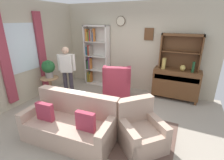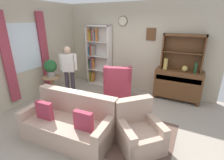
{
  "view_description": "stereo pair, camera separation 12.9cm",
  "coord_description": "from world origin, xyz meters",
  "px_view_note": "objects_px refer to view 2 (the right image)",
  "views": [
    {
      "loc": [
        1.66,
        -3.09,
        2.3
      ],
      "look_at": [
        0.1,
        0.2,
        0.95
      ],
      "focal_mm": 26.58,
      "sensor_mm": 36.0,
      "label": 1
    },
    {
      "loc": [
        1.77,
        -3.04,
        2.3
      ],
      "look_at": [
        0.1,
        0.2,
        0.95
      ],
      "focal_mm": 26.58,
      "sensor_mm": 36.0,
      "label": 2
    }
  ],
  "objects_px": {
    "couch_floral": "(70,123)",
    "person_reading": "(69,68)",
    "coffee_table": "(97,105)",
    "plant_stand": "(52,85)",
    "book_stack": "(89,102)",
    "bookshelf": "(97,55)",
    "potted_plant_small": "(48,98)",
    "armchair_floral": "(138,132)",
    "vase_round": "(185,69)",
    "sideboard": "(178,84)",
    "wingback_chair": "(118,87)",
    "sideboard_hutch": "(183,47)",
    "vase_tall": "(166,64)",
    "potted_plant_large": "(50,67)",
    "bottle_wine": "(195,68)"
  },
  "relations": [
    {
      "from": "vase_tall",
      "to": "sideboard_hutch",
      "type": "bearing_deg",
      "value": 25.89
    },
    {
      "from": "person_reading",
      "to": "book_stack",
      "type": "distance_m",
      "value": 1.54
    },
    {
      "from": "potted_plant_small",
      "to": "book_stack",
      "type": "distance_m",
      "value": 1.54
    },
    {
      "from": "couch_floral",
      "to": "person_reading",
      "type": "relative_size",
      "value": 1.19
    },
    {
      "from": "bookshelf",
      "to": "potted_plant_small",
      "type": "xyz_separation_m",
      "value": [
        -0.42,
        -2.04,
        -0.91
      ]
    },
    {
      "from": "plant_stand",
      "to": "potted_plant_small",
      "type": "distance_m",
      "value": 0.51
    },
    {
      "from": "wingback_chair",
      "to": "plant_stand",
      "type": "xyz_separation_m",
      "value": [
        -1.85,
        -0.8,
        0.02
      ]
    },
    {
      "from": "couch_floral",
      "to": "armchair_floral",
      "type": "bearing_deg",
      "value": 16.71
    },
    {
      "from": "person_reading",
      "to": "coffee_table",
      "type": "distance_m",
      "value": 1.65
    },
    {
      "from": "vase_round",
      "to": "bottle_wine",
      "type": "relative_size",
      "value": 0.58
    },
    {
      "from": "armchair_floral",
      "to": "potted_plant_small",
      "type": "height_order",
      "value": "armchair_floral"
    },
    {
      "from": "couch_floral",
      "to": "vase_tall",
      "type": "bearing_deg",
      "value": 63.99
    },
    {
      "from": "bookshelf",
      "to": "vase_round",
      "type": "distance_m",
      "value": 2.94
    },
    {
      "from": "vase_round",
      "to": "potted_plant_small",
      "type": "height_order",
      "value": "vase_round"
    },
    {
      "from": "coffee_table",
      "to": "book_stack",
      "type": "bearing_deg",
      "value": -145.94
    },
    {
      "from": "sideboard_hutch",
      "to": "potted_plant_small",
      "type": "relative_size",
      "value": 4.0
    },
    {
      "from": "bookshelf",
      "to": "sideboard_hutch",
      "type": "distance_m",
      "value": 2.85
    },
    {
      "from": "bookshelf",
      "to": "armchair_floral",
      "type": "bearing_deg",
      "value": -45.36
    },
    {
      "from": "bookshelf",
      "to": "vase_tall",
      "type": "bearing_deg",
      "value": -3.94
    },
    {
      "from": "couch_floral",
      "to": "book_stack",
      "type": "height_order",
      "value": "couch_floral"
    },
    {
      "from": "couch_floral",
      "to": "person_reading",
      "type": "bearing_deg",
      "value": 130.25
    },
    {
      "from": "plant_stand",
      "to": "vase_round",
      "type": "bearing_deg",
      "value": 22.67
    },
    {
      "from": "bookshelf",
      "to": "armchair_floral",
      "type": "relative_size",
      "value": 1.94
    },
    {
      "from": "sideboard_hutch",
      "to": "book_stack",
      "type": "relative_size",
      "value": 6.79
    },
    {
      "from": "sideboard_hutch",
      "to": "couch_floral",
      "type": "xyz_separation_m",
      "value": [
        -1.7,
        -2.87,
        -1.25
      ]
    },
    {
      "from": "sideboard",
      "to": "plant_stand",
      "type": "height_order",
      "value": "sideboard"
    },
    {
      "from": "armchair_floral",
      "to": "plant_stand",
      "type": "bearing_deg",
      "value": 164.9
    },
    {
      "from": "potted_plant_small",
      "to": "book_stack",
      "type": "relative_size",
      "value": 1.7
    },
    {
      "from": "couch_floral",
      "to": "coffee_table",
      "type": "xyz_separation_m",
      "value": [
        0.13,
        0.82,
        0.04
      ]
    },
    {
      "from": "wingback_chair",
      "to": "potted_plant_large",
      "type": "relative_size",
      "value": 2.03
    },
    {
      "from": "sideboard_hutch",
      "to": "armchair_floral",
      "type": "relative_size",
      "value": 1.02
    },
    {
      "from": "bookshelf",
      "to": "vase_round",
      "type": "relative_size",
      "value": 12.35
    },
    {
      "from": "sideboard",
      "to": "coffee_table",
      "type": "bearing_deg",
      "value": -128.95
    },
    {
      "from": "book_stack",
      "to": "armchair_floral",
      "type": "bearing_deg",
      "value": -13.59
    },
    {
      "from": "couch_floral",
      "to": "book_stack",
      "type": "distance_m",
      "value": 0.73
    },
    {
      "from": "sideboard",
      "to": "wingback_chair",
      "type": "relative_size",
      "value": 1.24
    },
    {
      "from": "sideboard",
      "to": "potted_plant_small",
      "type": "bearing_deg",
      "value": -148.8
    },
    {
      "from": "coffee_table",
      "to": "book_stack",
      "type": "distance_m",
      "value": 0.2
    },
    {
      "from": "vase_tall",
      "to": "person_reading",
      "type": "relative_size",
      "value": 0.2
    },
    {
      "from": "vase_tall",
      "to": "potted_plant_large",
      "type": "distance_m",
      "value": 3.36
    },
    {
      "from": "sideboard_hutch",
      "to": "plant_stand",
      "type": "relative_size",
      "value": 1.66
    },
    {
      "from": "vase_round",
      "to": "book_stack",
      "type": "bearing_deg",
      "value": -133.08
    },
    {
      "from": "plant_stand",
      "to": "person_reading",
      "type": "relative_size",
      "value": 0.42
    },
    {
      "from": "vase_tall",
      "to": "couch_floral",
      "type": "height_order",
      "value": "vase_tall"
    },
    {
      "from": "armchair_floral",
      "to": "potted_plant_small",
      "type": "relative_size",
      "value": 3.94
    },
    {
      "from": "sideboard",
      "to": "sideboard_hutch",
      "type": "xyz_separation_m",
      "value": [
        0.0,
        0.11,
        1.05
      ]
    },
    {
      "from": "couch_floral",
      "to": "plant_stand",
      "type": "relative_size",
      "value": 2.8
    },
    {
      "from": "plant_stand",
      "to": "wingback_chair",
      "type": "bearing_deg",
      "value": 23.42
    },
    {
      "from": "sideboard_hutch",
      "to": "bottle_wine",
      "type": "xyz_separation_m",
      "value": [
        0.39,
        -0.2,
        -0.49
      ]
    },
    {
      "from": "couch_floral",
      "to": "armchair_floral",
      "type": "distance_m",
      "value": 1.37
    }
  ]
}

